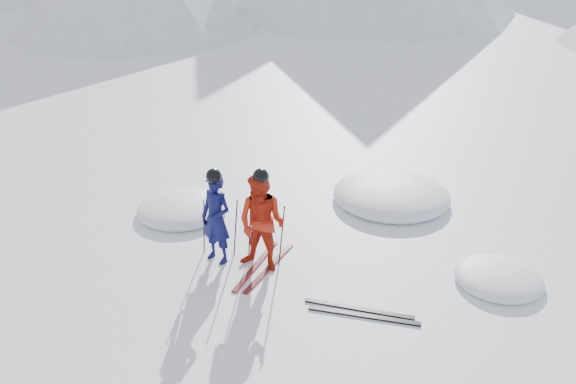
# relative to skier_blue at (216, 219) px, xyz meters

# --- Properties ---
(ground) EXTENTS (160.00, 160.00, 0.00)m
(ground) POSITION_rel_skier_blue_xyz_m (2.69, 0.26, -0.81)
(ground) COLOR white
(ground) RESTS_ON ground
(skier_blue) EXTENTS (0.69, 0.57, 1.63)m
(skier_blue) POSITION_rel_skier_blue_xyz_m (0.00, 0.00, 0.00)
(skier_blue) COLOR #0B0E45
(skier_blue) RESTS_ON ground
(skier_red) EXTENTS (0.93, 0.77, 1.73)m
(skier_red) POSITION_rel_skier_blue_xyz_m (0.82, -0.03, 0.05)
(skier_red) COLOR #B7220E
(skier_red) RESTS_ON ground
(pole_blue_left) EXTENTS (0.11, 0.08, 1.08)m
(pole_blue_left) POSITION_rel_skier_blue_xyz_m (-0.30, 0.15, -0.27)
(pole_blue_left) COLOR black
(pole_blue_left) RESTS_ON ground
(pole_blue_right) EXTENTS (0.11, 0.07, 1.08)m
(pole_blue_right) POSITION_rel_skier_blue_xyz_m (0.25, 0.25, -0.27)
(pole_blue_right) COLOR black
(pole_blue_right) RESTS_ON ground
(pole_red_left) EXTENTS (0.12, 0.09, 1.15)m
(pole_red_left) POSITION_rel_skier_blue_xyz_m (0.52, 0.22, -0.24)
(pole_red_left) COLOR black
(pole_red_left) RESTS_ON ground
(pole_red_right) EXTENTS (0.12, 0.08, 1.15)m
(pole_red_right) POSITION_rel_skier_blue_xyz_m (1.12, 0.12, -0.24)
(pole_red_right) COLOR black
(pole_red_right) RESTS_ON ground
(ski_worn_left) EXTENTS (0.29, 1.70, 0.03)m
(ski_worn_left) POSITION_rel_skier_blue_xyz_m (0.70, -0.03, -0.80)
(ski_worn_left) COLOR black
(ski_worn_left) RESTS_ON ground
(ski_worn_right) EXTENTS (0.40, 1.69, 0.03)m
(ski_worn_right) POSITION_rel_skier_blue_xyz_m (0.94, -0.03, -0.80)
(ski_worn_right) COLOR black
(ski_worn_right) RESTS_ON ground
(ski_loose_a) EXTENTS (1.70, 0.12, 0.03)m
(ski_loose_a) POSITION_rel_skier_blue_xyz_m (2.61, -0.78, -0.80)
(ski_loose_a) COLOR black
(ski_loose_a) RESTS_ON ground
(ski_loose_b) EXTENTS (1.70, 0.12, 0.03)m
(ski_loose_b) POSITION_rel_skier_blue_xyz_m (2.71, -0.93, -0.80)
(ski_loose_b) COLOR black
(ski_loose_b) RESTS_ON ground
(snow_lumps) EXTENTS (9.26, 5.40, 0.54)m
(snow_lumps) POSITION_rel_skier_blue_xyz_m (2.11, 2.29, -0.81)
(snow_lumps) COLOR white
(snow_lumps) RESTS_ON ground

